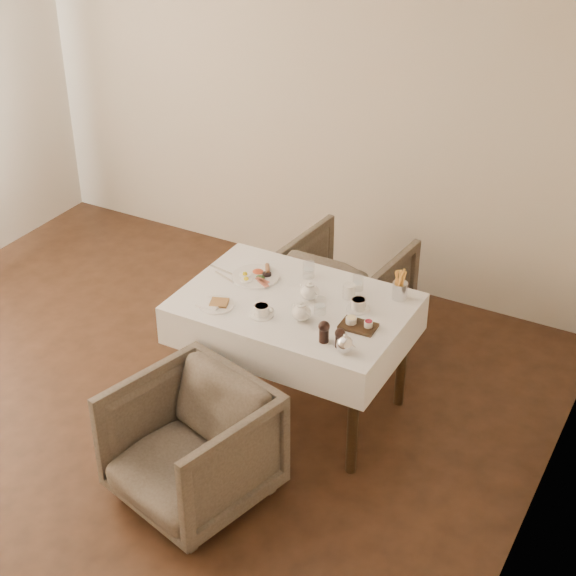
# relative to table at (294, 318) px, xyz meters

# --- Properties ---
(table) EXTENTS (1.28, 0.88, 0.75)m
(table) POSITION_rel_table_xyz_m (0.00, 0.00, 0.00)
(table) COLOR black
(table) RESTS_ON ground
(armchair_near) EXTENTS (0.88, 0.90, 0.67)m
(armchair_near) POSITION_rel_table_xyz_m (-0.11, -0.91, -0.30)
(armchair_near) COLOR #453C33
(armchair_near) RESTS_ON ground
(armchair_far) EXTENTS (0.78, 0.79, 0.67)m
(armchair_far) POSITION_rel_table_xyz_m (-0.09, 0.91, -0.30)
(armchair_far) COLOR #453C33
(armchair_far) RESTS_ON ground
(breakfast_plate) EXTENTS (0.28, 0.28, 0.04)m
(breakfast_plate) POSITION_rel_table_xyz_m (-0.32, 0.12, 0.13)
(breakfast_plate) COLOR white
(breakfast_plate) RESTS_ON table
(side_plate) EXTENTS (0.20, 0.20, 0.02)m
(side_plate) POSITION_rel_table_xyz_m (-0.36, -0.26, 0.13)
(side_plate) COLOR white
(side_plate) RESTS_ON table
(teapot_centre) EXTENTS (0.18, 0.16, 0.12)m
(teapot_centre) POSITION_rel_table_xyz_m (0.07, 0.05, 0.18)
(teapot_centre) COLOR white
(teapot_centre) RESTS_ON table
(teapot_front) EXTENTS (0.18, 0.16, 0.12)m
(teapot_front) POSITION_rel_table_xyz_m (0.13, -0.16, 0.18)
(teapot_front) COLOR white
(teapot_front) RESTS_ON table
(creamer) EXTENTS (0.07, 0.07, 0.08)m
(creamer) POSITION_rel_table_xyz_m (0.25, 0.18, 0.16)
(creamer) COLOR white
(creamer) RESTS_ON table
(teacup_near) EXTENTS (0.13, 0.13, 0.06)m
(teacup_near) POSITION_rel_table_xyz_m (-0.08, -0.22, 0.15)
(teacup_near) COLOR white
(teacup_near) RESTS_ON table
(teacup_far) EXTENTS (0.13, 0.13, 0.07)m
(teacup_far) POSITION_rel_table_xyz_m (0.35, 0.09, 0.15)
(teacup_far) COLOR white
(teacup_far) RESTS_ON table
(glass_left) EXTENTS (0.08, 0.08, 0.10)m
(glass_left) POSITION_rel_table_xyz_m (-0.05, 0.27, 0.17)
(glass_left) COLOR silver
(glass_left) RESTS_ON table
(glass_mid) EXTENTS (0.08, 0.08, 0.09)m
(glass_mid) POSITION_rel_table_xyz_m (0.18, -0.05, 0.16)
(glass_mid) COLOR silver
(glass_mid) RESTS_ON table
(glass_right) EXTENTS (0.07, 0.07, 0.09)m
(glass_right) POSITION_rel_table_xyz_m (0.26, 0.28, 0.16)
(glass_right) COLOR silver
(glass_right) RESTS_ON table
(condiment_board) EXTENTS (0.20, 0.14, 0.05)m
(condiment_board) POSITION_rel_table_xyz_m (0.43, -0.07, 0.13)
(condiment_board) COLOR black
(condiment_board) RESTS_ON table
(pepper_mill_left) EXTENTS (0.06, 0.06, 0.12)m
(pepper_mill_left) POSITION_rel_table_xyz_m (0.33, -0.28, 0.18)
(pepper_mill_left) COLOR black
(pepper_mill_left) RESTS_ON table
(pepper_mill_right) EXTENTS (0.07, 0.07, 0.11)m
(pepper_mill_right) POSITION_rel_table_xyz_m (0.42, -0.28, 0.17)
(pepper_mill_right) COLOR black
(pepper_mill_right) RESTS_ON table
(silver_pot) EXTENTS (0.11, 0.09, 0.12)m
(silver_pot) POSITION_rel_table_xyz_m (0.47, -0.32, 0.17)
(silver_pot) COLOR white
(silver_pot) RESTS_ON table
(fries_cup) EXTENTS (0.09, 0.09, 0.18)m
(fries_cup) POSITION_rel_table_xyz_m (0.51, 0.31, 0.20)
(fries_cup) COLOR silver
(fries_cup) RESTS_ON table
(cutlery_fork) EXTENTS (0.21, 0.05, 0.00)m
(cutlery_fork) POSITION_rel_table_xyz_m (-0.53, 0.09, 0.12)
(cutlery_fork) COLOR silver
(cutlery_fork) RESTS_ON table
(cutlery_knife) EXTENTS (0.17, 0.07, 0.00)m
(cutlery_knife) POSITION_rel_table_xyz_m (-0.48, 0.03, 0.12)
(cutlery_knife) COLOR silver
(cutlery_knife) RESTS_ON table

